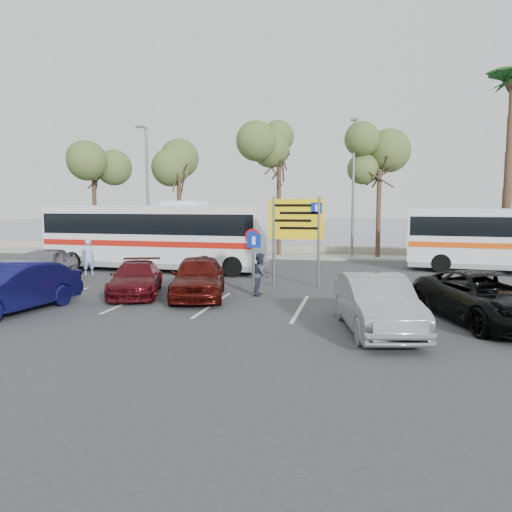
% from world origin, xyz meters
% --- Properties ---
extents(ground, '(120.00, 120.00, 0.00)m').
position_xyz_m(ground, '(0.00, 0.00, 0.00)').
color(ground, '#303133').
rests_on(ground, ground).
extents(kerb_strip, '(44.00, 2.40, 0.15)m').
position_xyz_m(kerb_strip, '(0.00, 14.00, 0.07)').
color(kerb_strip, '#9C9A8E').
rests_on(kerb_strip, ground).
extents(seawall, '(48.00, 0.80, 0.60)m').
position_xyz_m(seawall, '(0.00, 16.00, 0.30)').
color(seawall, '#A19980').
rests_on(seawall, ground).
extents(sea, '(140.00, 140.00, 0.00)m').
position_xyz_m(sea, '(0.00, 60.00, 0.01)').
color(sea, '#415A68').
rests_on(sea, ground).
extents(tree_far_left, '(3.20, 3.20, 7.60)m').
position_xyz_m(tree_far_left, '(-14.00, 14.00, 6.33)').
color(tree_far_left, '#382619').
rests_on(tree_far_left, kerb_strip).
extents(tree_left, '(3.20, 3.20, 7.20)m').
position_xyz_m(tree_left, '(-8.00, 14.00, 6.00)').
color(tree_left, '#382619').
rests_on(tree_left, kerb_strip).
extents(tree_mid, '(3.20, 3.20, 8.00)m').
position_xyz_m(tree_mid, '(-1.50, 14.00, 6.65)').
color(tree_mid, '#382619').
rests_on(tree_mid, kerb_strip).
extents(tree_right, '(3.20, 3.20, 7.40)m').
position_xyz_m(tree_right, '(4.50, 14.00, 6.17)').
color(tree_right, '#382619').
rests_on(tree_right, kerb_strip).
extents(street_lamp_left, '(0.45, 1.15, 8.01)m').
position_xyz_m(street_lamp_left, '(-10.00, 13.52, 4.60)').
color(street_lamp_left, slate).
rests_on(street_lamp_left, kerb_strip).
extents(street_lamp_right, '(0.45, 1.15, 8.01)m').
position_xyz_m(street_lamp_right, '(3.00, 13.52, 4.60)').
color(street_lamp_right, slate).
rests_on(street_lamp_right, kerb_strip).
extents(direction_sign, '(2.20, 0.12, 3.60)m').
position_xyz_m(direction_sign, '(1.00, 3.20, 2.43)').
color(direction_sign, slate).
rests_on(direction_sign, ground).
extents(sign_no_stop, '(0.60, 0.08, 2.35)m').
position_xyz_m(sign_no_stop, '(-0.60, 2.38, 1.58)').
color(sign_no_stop, slate).
rests_on(sign_no_stop, ground).
extents(sign_parking, '(0.50, 0.07, 2.25)m').
position_xyz_m(sign_parking, '(-0.20, 0.79, 1.47)').
color(sign_parking, slate).
rests_on(sign_parking, ground).
extents(lane_markings, '(12.02, 4.20, 0.01)m').
position_xyz_m(lane_markings, '(-1.14, -1.00, 0.00)').
color(lane_markings, silver).
rests_on(lane_markings, ground).
extents(coach_bus_left, '(11.21, 3.02, 3.46)m').
position_xyz_m(coach_bus_left, '(-6.50, 6.50, 1.60)').
color(coach_bus_left, white).
rests_on(coach_bus_left, ground).
extents(car_silver_a, '(2.82, 4.75, 1.51)m').
position_xyz_m(car_silver_a, '(-9.24, 1.50, 0.76)').
color(car_silver_a, gray).
rests_on(car_silver_a, ground).
extents(car_blue, '(2.30, 4.81, 1.52)m').
position_xyz_m(car_blue, '(-6.84, -3.50, 0.76)').
color(car_blue, '#10114B').
rests_on(car_blue, ground).
extents(car_maroon, '(2.92, 4.48, 1.21)m').
position_xyz_m(car_maroon, '(-4.44, 0.10, 0.60)').
color(car_maroon, '#540E14').
rests_on(car_maroon, ground).
extents(car_red, '(2.77, 4.68, 1.49)m').
position_xyz_m(car_red, '(-2.04, 0.04, 0.75)').
color(car_red, '#4B0E0A').
rests_on(car_red, ground).
extents(suv_black, '(3.87, 5.58, 1.42)m').
position_xyz_m(suv_black, '(7.00, -1.91, 0.71)').
color(suv_black, black).
rests_on(suv_black, ground).
extents(car_silver_b, '(2.47, 4.68, 1.46)m').
position_xyz_m(car_silver_b, '(3.98, -3.50, 0.73)').
color(car_silver_b, '#99999E').
rests_on(car_silver_b, ground).
extents(pedestrian_near, '(0.73, 0.73, 1.70)m').
position_xyz_m(pedestrian_near, '(-8.88, 4.37, 0.85)').
color(pedestrian_near, '#9BB7E2').
rests_on(pedestrian_near, ground).
extents(pedestrian_far, '(0.62, 0.78, 1.55)m').
position_xyz_m(pedestrian_far, '(0.00, 1.00, 0.77)').
color(pedestrian_far, '#31374A').
rests_on(pedestrian_far, ground).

